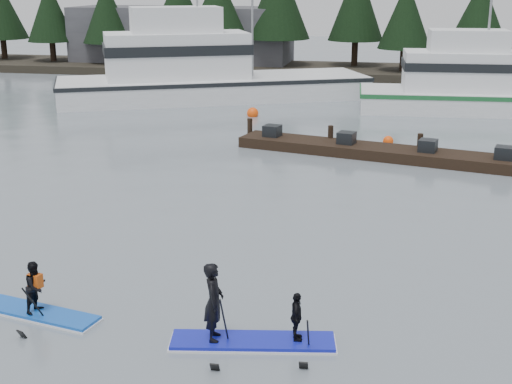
% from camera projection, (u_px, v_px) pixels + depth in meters
% --- Properties ---
extents(ground, '(160.00, 160.00, 0.00)m').
position_uv_depth(ground, '(204.00, 312.00, 16.24)').
color(ground, slate).
rests_on(ground, ground).
extents(far_shore, '(70.00, 8.00, 0.60)m').
position_uv_depth(far_shore, '(348.00, 71.00, 55.56)').
color(far_shore, '#2D281E').
rests_on(far_shore, ground).
extents(treeline, '(60.00, 4.00, 8.00)m').
position_uv_depth(treeline, '(348.00, 75.00, 55.65)').
color(treeline, black).
rests_on(treeline, ground).
extents(waterfront_building, '(18.00, 6.00, 5.00)m').
position_uv_depth(waterfront_building, '(182.00, 38.00, 59.47)').
color(waterfront_building, '#4C4C51').
rests_on(waterfront_building, ground).
extents(fishing_boat_large, '(19.47, 12.81, 10.58)m').
position_uv_depth(fishing_boat_large, '(205.00, 86.00, 44.40)').
color(fishing_boat_large, white).
rests_on(fishing_boat_large, ground).
extents(fishing_boat_medium, '(15.44, 5.31, 8.94)m').
position_uv_depth(fishing_boat_medium, '(488.00, 100.00, 40.40)').
color(fishing_boat_medium, white).
rests_on(fishing_boat_medium, ground).
extents(floating_dock, '(13.56, 4.91, 0.45)m').
position_uv_depth(floating_dock, '(391.00, 153.00, 30.02)').
color(floating_dock, black).
rests_on(floating_dock, ground).
extents(buoy_d, '(0.48, 0.48, 0.48)m').
position_uv_depth(buoy_d, '(388.00, 144.00, 32.70)').
color(buoy_d, '#FF4E0C').
rests_on(buoy_d, ground).
extents(buoy_a, '(0.53, 0.53, 0.53)m').
position_uv_depth(buoy_a, '(97.00, 108.00, 41.77)').
color(buoy_a, '#FF4E0C').
rests_on(buoy_a, ground).
extents(buoy_b, '(0.63, 0.63, 0.63)m').
position_uv_depth(buoy_b, '(253.00, 116.00, 39.18)').
color(buoy_b, '#FF4E0C').
rests_on(buoy_b, ground).
extents(paddleboard_solo, '(3.03, 1.34, 1.79)m').
position_uv_depth(paddleboard_solo, '(37.00, 297.00, 15.99)').
color(paddleboard_solo, blue).
rests_on(paddleboard_solo, ground).
extents(paddleboard_duo, '(3.49, 1.48, 2.34)m').
position_uv_depth(paddleboard_duo, '(243.00, 319.00, 14.67)').
color(paddleboard_duo, '#131BB3').
rests_on(paddleboard_duo, ground).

